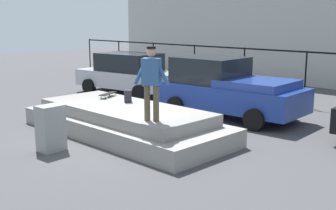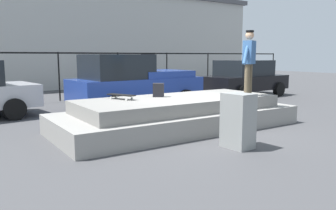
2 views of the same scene
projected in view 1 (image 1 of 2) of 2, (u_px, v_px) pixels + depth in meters
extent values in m
plane|color=#424244|center=(125.00, 138.00, 11.39)|extent=(60.00, 60.00, 0.00)
cube|color=gray|center=(124.00, 126.00, 11.74)|extent=(6.30, 2.58, 0.48)
cube|color=gray|center=(124.00, 111.00, 11.66)|extent=(5.16, 2.11, 0.32)
cylinder|color=brown|center=(156.00, 103.00, 9.79)|extent=(0.14, 0.14, 0.85)
cylinder|color=brown|center=(147.00, 103.00, 9.85)|extent=(0.14, 0.14, 0.85)
cube|color=#33598C|center=(151.00, 72.00, 9.68)|extent=(0.48, 0.40, 0.61)
cylinder|color=#33598C|center=(162.00, 73.00, 9.60)|extent=(0.37, 0.24, 0.59)
cylinder|color=#33598C|center=(141.00, 72.00, 9.76)|extent=(0.37, 0.24, 0.59)
sphere|color=tan|center=(151.00, 52.00, 9.59)|extent=(0.22, 0.22, 0.22)
cylinder|color=black|center=(151.00, 47.00, 9.57)|extent=(0.28, 0.28, 0.05)
cube|color=black|center=(108.00, 94.00, 12.90)|extent=(0.49, 0.79, 0.02)
cylinder|color=silver|center=(115.00, 95.00, 13.11)|extent=(0.05, 0.06, 0.06)
cylinder|color=silver|center=(109.00, 95.00, 13.18)|extent=(0.05, 0.06, 0.06)
cylinder|color=silver|center=(107.00, 98.00, 12.65)|extent=(0.05, 0.06, 0.06)
cylinder|color=silver|center=(101.00, 97.00, 12.72)|extent=(0.05, 0.06, 0.06)
cube|color=black|center=(128.00, 96.00, 12.12)|extent=(0.34, 0.33, 0.36)
cube|color=#B7B7BC|center=(129.00, 79.00, 18.01)|extent=(4.80, 2.55, 0.67)
cube|color=black|center=(129.00, 62.00, 17.87)|extent=(2.73, 2.03, 0.74)
cylinder|color=black|center=(121.00, 81.00, 19.69)|extent=(0.66, 0.31, 0.64)
cylinder|color=black|center=(89.00, 86.00, 18.13)|extent=(0.66, 0.31, 0.64)
cylinder|color=black|center=(170.00, 87.00, 18.02)|extent=(0.66, 0.31, 0.64)
cylinder|color=black|center=(140.00, 93.00, 16.47)|extent=(0.66, 0.31, 0.64)
cube|color=navy|center=(231.00, 96.00, 13.69)|extent=(4.80, 2.26, 0.75)
cube|color=black|center=(210.00, 70.00, 14.07)|extent=(2.22, 1.94, 0.83)
cube|color=navy|center=(257.00, 84.00, 12.99)|extent=(2.22, 2.00, 0.24)
cylinder|color=black|center=(212.00, 98.00, 15.45)|extent=(0.65, 0.26, 0.64)
cylinder|color=black|center=(176.00, 106.00, 13.96)|extent=(0.65, 0.26, 0.64)
cylinder|color=black|center=(286.00, 109.00, 13.57)|extent=(0.65, 0.26, 0.64)
cylinder|color=black|center=(254.00, 120.00, 12.08)|extent=(0.65, 0.26, 0.64)
cube|color=gray|center=(51.00, 128.00, 10.19)|extent=(0.48, 0.63, 1.11)
cylinder|color=black|center=(90.00, 57.00, 24.58)|extent=(0.06, 0.06, 2.01)
cylinder|color=black|center=(119.00, 60.00, 22.74)|extent=(0.06, 0.06, 2.01)
cylinder|color=black|center=(153.00, 63.00, 20.91)|extent=(0.06, 0.06, 2.01)
cylinder|color=black|center=(194.00, 67.00, 19.07)|extent=(0.06, 0.06, 2.01)
cylinder|color=black|center=(244.00, 72.00, 17.23)|extent=(0.06, 0.06, 2.01)
cylinder|color=black|center=(305.00, 79.00, 15.39)|extent=(0.06, 0.06, 2.01)
cube|color=black|center=(274.00, 50.00, 16.12)|extent=(24.00, 0.04, 0.06)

